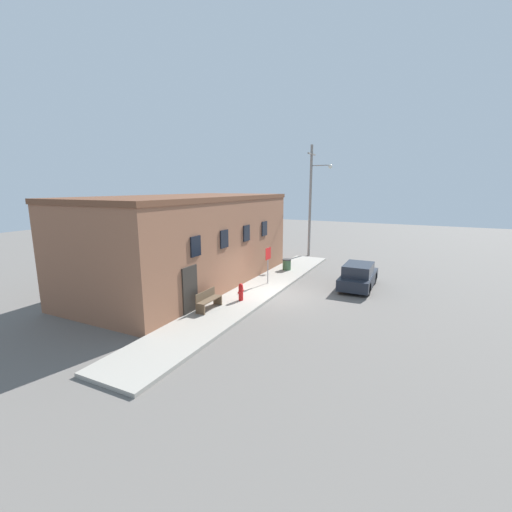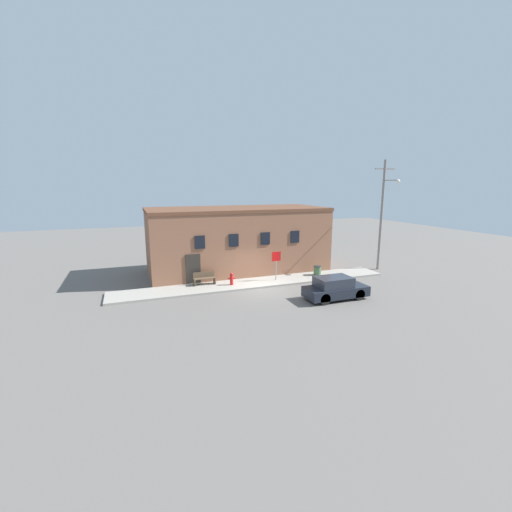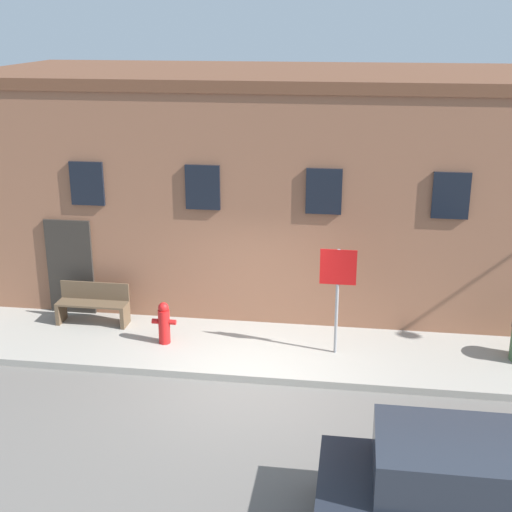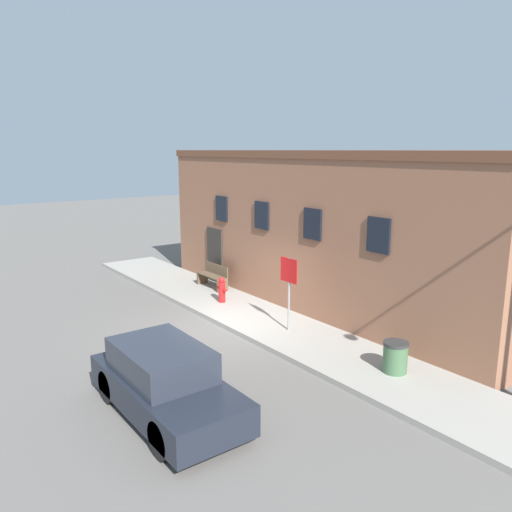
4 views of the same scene
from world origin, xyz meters
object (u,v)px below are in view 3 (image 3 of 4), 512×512
Objects in this scene: bench at (93,304)px; parked_car at (471,492)px; fire_hydrant at (164,323)px; stop_sign at (338,281)px.

parked_car is (6.87, -5.39, 0.10)m from bench.
fire_hydrant is at bearing -23.27° from bench.
parked_car is at bearing -38.12° from bench.
stop_sign is at bearing -7.78° from bench.
parked_car reaches higher than bench.
parked_car is at bearing -42.08° from fire_hydrant.
stop_sign reaches higher than bench.
parked_car reaches higher than fire_hydrant.
fire_hydrant is at bearing -179.15° from stop_sign.
fire_hydrant is 6.95m from parked_car.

